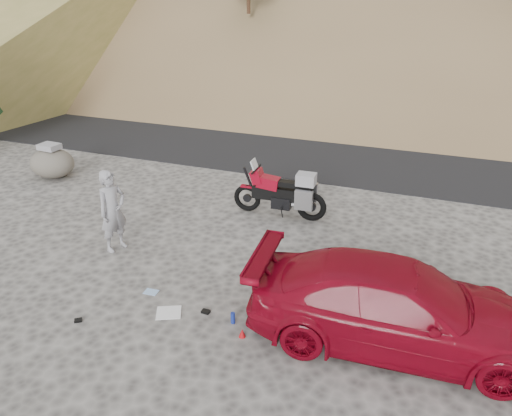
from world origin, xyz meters
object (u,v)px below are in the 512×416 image
(motorcycle, at_px, (284,194))
(red_car, at_px, (392,340))
(boulder, at_px, (52,163))
(man, at_px, (118,248))

(motorcycle, relative_size, red_car, 0.50)
(boulder, bearing_deg, red_car, -21.29)
(red_car, relative_size, boulder, 2.98)
(red_car, bearing_deg, motorcycle, 34.78)
(motorcycle, bearing_deg, boulder, 176.74)
(boulder, bearing_deg, motorcycle, -1.19)
(man, distance_m, boulder, 5.52)
(motorcycle, xyz_separation_m, red_car, (3.26, -4.06, -0.63))
(motorcycle, bearing_deg, red_car, -53.27)
(red_car, height_order, boulder, boulder)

